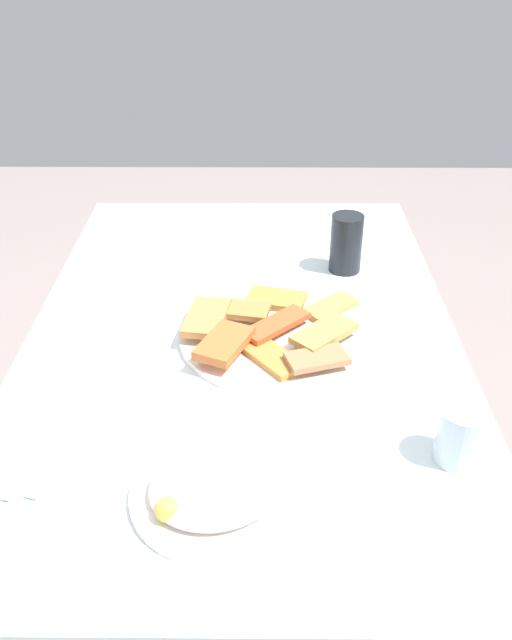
# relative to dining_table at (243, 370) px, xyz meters

# --- Properties ---
(ground_plane) EXTENTS (6.00, 6.00, 0.00)m
(ground_plane) POSITION_rel_dining_table_xyz_m (0.00, 0.00, -0.66)
(ground_plane) COLOR gray
(dining_table) EXTENTS (1.20, 0.77, 0.75)m
(dining_table) POSITION_rel_dining_table_xyz_m (0.00, 0.00, 0.00)
(dining_table) COLOR white
(dining_table) RESTS_ON ground_plane
(pide_platter) EXTENTS (0.34, 0.34, 0.05)m
(pide_platter) POSITION_rel_dining_table_xyz_m (-0.02, -0.05, 0.10)
(pide_platter) COLOR white
(pide_platter) RESTS_ON dining_table
(salad_plate_greens) EXTENTS (0.23, 0.23, 0.04)m
(salad_plate_greens) POSITION_rel_dining_table_xyz_m (-0.40, 0.03, 0.10)
(salad_plate_greens) COLOR white
(salad_plate_greens) RESTS_ON dining_table
(soda_can) EXTENTS (0.07, 0.07, 0.12)m
(soda_can) POSITION_rel_dining_table_xyz_m (0.24, -0.21, 0.15)
(soda_can) COLOR black
(soda_can) RESTS_ON dining_table
(drinking_glass) EXTENTS (0.07, 0.07, 0.09)m
(drinking_glass) POSITION_rel_dining_table_xyz_m (-0.32, -0.31, 0.13)
(drinking_glass) COLOR silver
(drinking_glass) RESTS_ON dining_table
(paper_napkin) EXTENTS (0.13, 0.13, 0.00)m
(paper_napkin) POSITION_rel_dining_table_xyz_m (-0.31, 0.26, 0.09)
(paper_napkin) COLOR white
(paper_napkin) RESTS_ON dining_table
(fork) EXTENTS (0.19, 0.07, 0.00)m
(fork) POSITION_rel_dining_table_xyz_m (-0.31, 0.24, 0.09)
(fork) COLOR silver
(fork) RESTS_ON paper_napkin
(spoon) EXTENTS (0.20, 0.06, 0.00)m
(spoon) POSITION_rel_dining_table_xyz_m (-0.31, 0.28, 0.09)
(spoon) COLOR silver
(spoon) RESTS_ON paper_napkin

